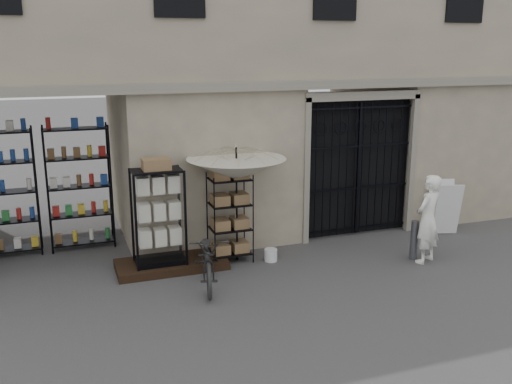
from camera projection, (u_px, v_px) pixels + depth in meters
name	position (u px, v px, depth m)	size (l,w,h in m)	color
ground	(327.00, 282.00, 9.87)	(80.00, 80.00, 0.00)	black
main_building	(250.00, 21.00, 12.41)	(14.00, 4.00, 9.00)	tan
shop_recess	(44.00, 183.00, 10.59)	(3.00, 1.70, 3.00)	black
shop_shelving	(42.00, 190.00, 11.09)	(2.70, 0.50, 2.50)	black
iron_gate	(355.00, 166.00, 12.15)	(2.50, 0.21, 3.00)	black
step_platform	(172.00, 264.00, 10.49)	(2.00, 0.90, 0.15)	black
display_cabinet	(159.00, 222.00, 10.17)	(0.96, 0.70, 1.88)	black
wire_rack	(230.00, 219.00, 10.70)	(0.86, 0.71, 1.70)	black
market_umbrella	(236.00, 163.00, 10.46)	(1.83, 1.85, 2.62)	black
white_bucket	(271.00, 255.00, 10.84)	(0.24, 0.24, 0.23)	silver
bicycle	(209.00, 284.00, 9.80)	(0.63, 0.95, 1.80)	black
steel_bollard	(414.00, 240.00, 10.86)	(0.14, 0.14, 0.77)	#5B5D65
shopkeeper	(424.00, 261.00, 10.83)	(0.62, 1.69, 0.40)	white
easel_sign	(445.00, 207.00, 12.34)	(0.70, 0.76, 1.14)	silver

